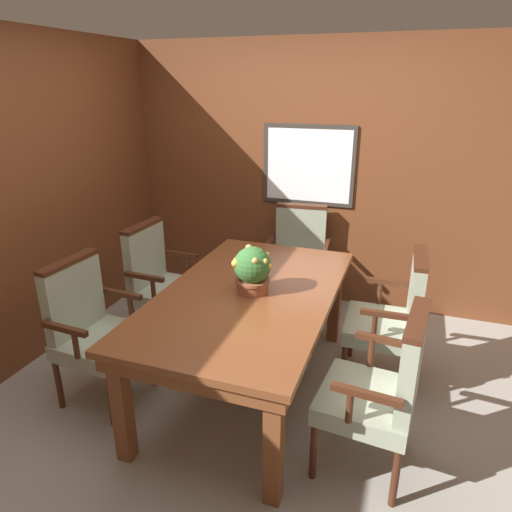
% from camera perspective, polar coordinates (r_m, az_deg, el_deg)
% --- Properties ---
extents(ground_plane, '(14.00, 14.00, 0.00)m').
position_cam_1_polar(ground_plane, '(3.34, -3.21, -17.34)').
color(ground_plane, '#A39E93').
extents(wall_back, '(7.20, 0.08, 2.45)m').
position_cam_1_polar(wall_back, '(4.44, 5.59, 9.89)').
color(wall_back, brown).
rests_on(wall_back, ground_plane).
extents(wall_left, '(0.06, 7.20, 2.45)m').
position_cam_1_polar(wall_left, '(3.73, -28.37, 5.34)').
color(wall_left, brown).
rests_on(wall_left, ground_plane).
extents(dining_table, '(1.11, 1.92, 0.76)m').
position_cam_1_polar(dining_table, '(3.09, -0.93, -6.02)').
color(dining_table, brown).
rests_on(dining_table, ground_plane).
extents(chair_left_far, '(0.52, 0.58, 1.00)m').
position_cam_1_polar(chair_left_far, '(3.89, -11.94, -2.72)').
color(chair_left_far, '#472314').
rests_on(chair_left_far, ground_plane).
extents(chair_head_far, '(0.60, 0.54, 1.00)m').
position_cam_1_polar(chair_head_far, '(4.33, 5.29, 0.16)').
color(chair_head_far, '#472314').
rests_on(chair_head_far, ground_plane).
extents(chair_left_near, '(0.53, 0.59, 1.00)m').
position_cam_1_polar(chair_left_near, '(3.28, -19.81, -8.18)').
color(chair_left_near, '#472314').
rests_on(chair_left_near, ground_plane).
extents(chair_right_far, '(0.51, 0.58, 1.00)m').
position_cam_1_polar(chair_right_far, '(3.37, 16.84, -7.00)').
color(chair_right_far, '#472314').
rests_on(chair_right_far, ground_plane).
extents(chair_right_near, '(0.54, 0.60, 1.00)m').
position_cam_1_polar(chair_right_near, '(2.63, 15.55, -15.52)').
color(chair_right_near, '#472314').
rests_on(chair_right_near, ground_plane).
extents(potted_plant, '(0.28, 0.26, 0.31)m').
position_cam_1_polar(potted_plant, '(2.99, -0.46, -1.72)').
color(potted_plant, '#9E5638').
rests_on(potted_plant, dining_table).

